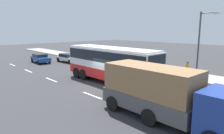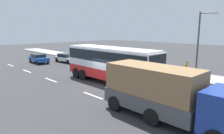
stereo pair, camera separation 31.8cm
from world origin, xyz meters
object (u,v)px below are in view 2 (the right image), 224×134
(coach_bus, at_px, (111,61))
(street_lamp, at_px, (200,41))
(cargo_truck, at_px, (164,92))
(car_blue_saloon, at_px, (39,58))
(pedestrian_near_curb, at_px, (186,68))
(car_white_minivan, at_px, (66,58))

(coach_bus, bearing_deg, street_lamp, 50.15)
(coach_bus, height_order, cargo_truck, coach_bus)
(coach_bus, relative_size, car_blue_saloon, 2.55)
(coach_bus, xyz_separation_m, car_blue_saloon, (-16.53, 0.24, -1.40))
(coach_bus, distance_m, car_blue_saloon, 16.59)
(cargo_truck, distance_m, street_lamp, 10.69)
(car_blue_saloon, bearing_deg, pedestrian_near_curb, 21.31)
(car_blue_saloon, distance_m, pedestrian_near_curb, 21.89)
(coach_bus, xyz_separation_m, cargo_truck, (8.03, -3.43, -0.51))
(cargo_truck, distance_m, pedestrian_near_curb, 11.06)
(pedestrian_near_curb, bearing_deg, car_blue_saloon, 15.19)
(car_blue_saloon, height_order, street_lamp, street_lamp)
(car_blue_saloon, xyz_separation_m, street_lamp, (22.15, 6.48, 3.26))
(car_white_minivan, xyz_separation_m, pedestrian_near_curb, (18.35, 3.30, 0.44))
(car_blue_saloon, bearing_deg, street_lamp, 19.67)
(coach_bus, xyz_separation_m, car_white_minivan, (-14.06, 3.67, -1.42))
(street_lamp, bearing_deg, pedestrian_near_curb, 168.72)
(car_white_minivan, height_order, pedestrian_near_curb, pedestrian_near_curb)
(cargo_truck, height_order, car_blue_saloon, cargo_truck)
(coach_bus, distance_m, car_white_minivan, 14.60)
(coach_bus, bearing_deg, car_blue_saloon, 179.26)
(coach_bus, height_order, street_lamp, street_lamp)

